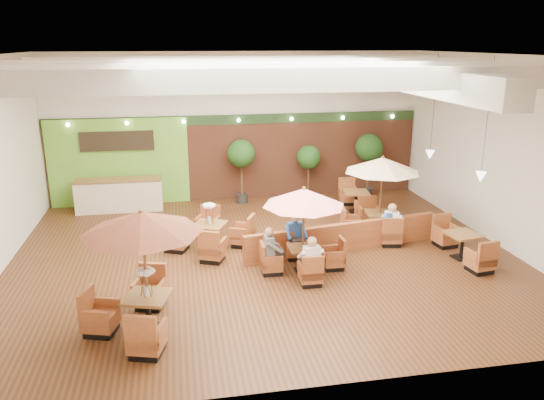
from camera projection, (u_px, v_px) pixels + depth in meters
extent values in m
plane|color=#381E0F|center=(265.00, 256.00, 15.01)|extent=(14.00, 14.00, 0.00)
cube|color=silver|center=(238.00, 127.00, 19.87)|extent=(14.00, 0.04, 5.50)
cube|color=silver|center=(326.00, 241.00, 8.56)|extent=(14.00, 0.04, 5.50)
cube|color=silver|center=(501.00, 152.00, 15.42)|extent=(0.04, 12.00, 5.50)
cube|color=white|center=(264.00, 55.00, 13.42)|extent=(14.00, 12.00, 0.04)
cube|color=brown|center=(239.00, 157.00, 20.14)|extent=(13.90, 0.10, 3.20)
cube|color=#1E3819|center=(238.00, 119.00, 19.71)|extent=(13.90, 0.12, 0.35)
cube|color=#68AE32|center=(119.00, 162.00, 19.33)|extent=(5.00, 0.08, 3.20)
cube|color=black|center=(117.00, 141.00, 19.02)|extent=(2.60, 0.08, 0.70)
cube|color=white|center=(393.00, 76.00, 14.18)|extent=(0.60, 11.00, 0.60)
cube|color=white|center=(300.00, 80.00, 9.76)|extent=(13.60, 0.12, 0.45)
cube|color=white|center=(273.00, 72.00, 12.30)|extent=(13.60, 0.12, 0.45)
cube|color=white|center=(256.00, 67.00, 14.75)|extent=(13.60, 0.12, 0.45)
cube|color=white|center=(244.00, 63.00, 17.29)|extent=(13.60, 0.12, 0.45)
cylinder|color=black|center=(488.00, 118.00, 13.94)|extent=(0.01, 0.01, 3.20)
cone|color=white|center=(481.00, 177.00, 14.40)|extent=(0.28, 0.28, 0.28)
cylinder|color=black|center=(434.00, 105.00, 16.77)|extent=(0.01, 0.01, 3.20)
cone|color=white|center=(430.00, 155.00, 17.23)|extent=(0.28, 0.28, 0.28)
sphere|color=#FFEAC6|center=(68.00, 125.00, 18.47)|extent=(0.14, 0.14, 0.14)
sphere|color=#FFEAC6|center=(127.00, 123.00, 18.81)|extent=(0.14, 0.14, 0.14)
sphere|color=#FFEAC6|center=(184.00, 122.00, 19.15)|extent=(0.14, 0.14, 0.14)
sphere|color=#FFEAC6|center=(239.00, 120.00, 19.50)|extent=(0.14, 0.14, 0.14)
sphere|color=#FFEAC6|center=(292.00, 119.00, 19.84)|extent=(0.14, 0.14, 0.14)
sphere|color=#FFEAC6|center=(343.00, 118.00, 20.19)|extent=(0.14, 0.14, 0.14)
sphere|color=#FFEAC6|center=(392.00, 116.00, 20.53)|extent=(0.14, 0.14, 0.14)
cube|color=beige|center=(119.00, 196.00, 18.89)|extent=(3.00, 0.70, 1.10)
cube|color=brown|center=(118.00, 180.00, 18.72)|extent=(3.00, 0.75, 0.06)
cube|color=brown|center=(344.00, 237.00, 15.27)|extent=(5.99, 1.23, 0.84)
cube|color=brown|center=(147.00, 297.00, 11.02)|extent=(1.09, 1.09, 0.06)
cylinder|color=black|center=(148.00, 312.00, 11.12)|extent=(0.10, 0.10, 0.68)
cube|color=black|center=(150.00, 328.00, 11.22)|extent=(0.58, 0.58, 0.04)
cube|color=brown|center=(147.00, 340.00, 10.22)|extent=(0.79, 0.79, 0.33)
cube|color=brown|center=(149.00, 333.00, 9.91)|extent=(0.64, 0.28, 0.72)
cube|color=brown|center=(131.00, 330.00, 10.20)|extent=(0.24, 0.56, 0.29)
cube|color=brown|center=(161.00, 332.00, 10.13)|extent=(0.24, 0.56, 0.29)
cube|color=black|center=(148.00, 351.00, 10.29)|extent=(0.70, 0.70, 0.14)
cube|color=brown|center=(150.00, 295.00, 12.06)|extent=(0.79, 0.79, 0.33)
cube|color=brown|center=(147.00, 278.00, 12.20)|extent=(0.64, 0.28, 0.72)
cube|color=brown|center=(163.00, 287.00, 11.97)|extent=(0.24, 0.56, 0.29)
cube|color=brown|center=(137.00, 286.00, 12.03)|extent=(0.24, 0.56, 0.29)
cube|color=black|center=(151.00, 304.00, 12.13)|extent=(0.70, 0.70, 0.14)
cube|color=brown|center=(101.00, 320.00, 10.97)|extent=(0.79, 0.79, 0.33)
cube|color=brown|center=(112.00, 304.00, 11.00)|extent=(0.28, 0.64, 0.72)
cube|color=brown|center=(106.00, 304.00, 11.20)|extent=(0.56, 0.24, 0.29)
cube|color=brown|center=(93.00, 318.00, 10.63)|extent=(0.56, 0.24, 0.29)
cube|color=black|center=(102.00, 330.00, 11.04)|extent=(0.70, 0.70, 0.14)
cylinder|color=brown|center=(146.00, 273.00, 10.86)|extent=(0.06, 0.06, 2.56)
cone|color=#552719|center=(142.00, 222.00, 10.54)|extent=(2.46, 2.46, 0.45)
sphere|color=brown|center=(141.00, 211.00, 10.48)|extent=(0.10, 0.10, 0.10)
cylinder|color=silver|center=(147.00, 291.00, 10.98)|extent=(0.10, 0.10, 0.22)
cube|color=brown|center=(303.00, 248.00, 13.88)|extent=(0.77, 0.77, 0.05)
cylinder|color=black|center=(303.00, 259.00, 13.97)|extent=(0.09, 0.09, 0.59)
cube|color=black|center=(302.00, 270.00, 14.06)|extent=(0.41, 0.41, 0.04)
cube|color=brown|center=(311.00, 275.00, 13.19)|extent=(0.56, 0.56, 0.28)
cube|color=brown|center=(313.00, 269.00, 12.90)|extent=(0.55, 0.10, 0.62)
cube|color=brown|center=(301.00, 269.00, 13.10)|extent=(0.08, 0.49, 0.25)
cube|color=brown|center=(321.00, 267.00, 13.18)|extent=(0.08, 0.49, 0.25)
cube|color=black|center=(310.00, 282.00, 13.25)|extent=(0.50, 0.50, 0.12)
cube|color=brown|center=(296.00, 250.00, 14.78)|extent=(0.56, 0.56, 0.28)
cube|color=brown|center=(294.00, 238.00, 14.92)|extent=(0.55, 0.10, 0.62)
cube|color=brown|center=(305.00, 243.00, 14.77)|extent=(0.08, 0.49, 0.25)
cube|color=brown|center=(287.00, 244.00, 14.69)|extent=(0.08, 0.49, 0.25)
cube|color=black|center=(295.00, 256.00, 14.84)|extent=(0.50, 0.50, 0.12)
cube|color=brown|center=(271.00, 264.00, 13.84)|extent=(0.56, 0.56, 0.28)
cube|color=brown|center=(280.00, 254.00, 13.81)|extent=(0.10, 0.55, 0.62)
cube|color=brown|center=(270.00, 254.00, 14.03)|extent=(0.49, 0.08, 0.25)
cube|color=brown|center=(273.00, 261.00, 13.55)|extent=(0.49, 0.08, 0.25)
cube|color=black|center=(271.00, 271.00, 13.90)|extent=(0.50, 0.50, 0.12)
cube|color=brown|center=(333.00, 259.00, 14.13)|extent=(0.56, 0.56, 0.28)
cube|color=brown|center=(325.00, 250.00, 14.01)|extent=(0.10, 0.55, 0.62)
cube|color=brown|center=(336.00, 257.00, 13.84)|extent=(0.49, 0.08, 0.25)
cube|color=brown|center=(331.00, 249.00, 14.32)|extent=(0.49, 0.08, 0.25)
cube|color=black|center=(333.00, 266.00, 14.19)|extent=(0.50, 0.50, 0.12)
cylinder|color=brown|center=(303.00, 231.00, 13.74)|extent=(0.06, 0.06, 2.22)
cone|color=#F87777|center=(304.00, 197.00, 13.48)|extent=(2.13, 2.13, 0.45)
sphere|color=brown|center=(304.00, 188.00, 13.41)|extent=(0.10, 0.10, 0.10)
cube|color=brown|center=(380.00, 213.00, 16.51)|extent=(0.95, 0.95, 0.06)
cylinder|color=black|center=(379.00, 224.00, 16.60)|extent=(0.10, 0.10, 0.64)
cube|color=black|center=(378.00, 234.00, 16.70)|extent=(0.50, 0.50, 0.04)
cube|color=brown|center=(390.00, 236.00, 15.76)|extent=(0.69, 0.69, 0.31)
cube|color=brown|center=(396.00, 229.00, 15.44)|extent=(0.61, 0.20, 0.68)
cube|color=brown|center=(381.00, 230.00, 15.70)|extent=(0.17, 0.54, 0.27)
cube|color=brown|center=(400.00, 230.00, 15.70)|extent=(0.17, 0.54, 0.27)
cube|color=black|center=(390.00, 243.00, 15.82)|extent=(0.62, 0.62, 0.14)
cube|color=brown|center=(368.00, 216.00, 17.49)|extent=(0.69, 0.69, 0.31)
cube|color=brown|center=(365.00, 206.00, 17.64)|extent=(0.61, 0.20, 0.68)
cube|color=brown|center=(377.00, 211.00, 17.44)|extent=(0.17, 0.54, 0.27)
cube|color=brown|center=(360.00, 211.00, 17.43)|extent=(0.17, 0.54, 0.27)
cube|color=black|center=(368.00, 223.00, 17.56)|extent=(0.62, 0.62, 0.14)
cube|color=brown|center=(351.00, 227.00, 16.47)|extent=(0.69, 0.69, 0.31)
cube|color=brown|center=(358.00, 218.00, 16.46)|extent=(0.20, 0.61, 0.68)
cube|color=brown|center=(350.00, 219.00, 16.68)|extent=(0.54, 0.17, 0.27)
cube|color=brown|center=(352.00, 224.00, 16.14)|extent=(0.54, 0.17, 0.27)
cube|color=black|center=(350.00, 234.00, 16.53)|extent=(0.62, 0.62, 0.14)
cylinder|color=brown|center=(380.00, 197.00, 16.36)|extent=(0.06, 0.06, 2.43)
cone|color=beige|center=(382.00, 165.00, 16.06)|extent=(2.33, 2.33, 0.45)
sphere|color=brown|center=(383.00, 157.00, 16.00)|extent=(0.10, 0.10, 0.10)
cube|color=brown|center=(210.00, 225.00, 15.37)|extent=(1.14, 1.14, 0.06)
cylinder|color=black|center=(210.00, 236.00, 15.48)|extent=(0.10, 0.10, 0.67)
cube|color=black|center=(210.00, 248.00, 15.58)|extent=(0.60, 0.60, 0.04)
cube|color=brown|center=(213.00, 251.00, 14.59)|extent=(0.83, 0.83, 0.32)
cube|color=brown|center=(217.00, 243.00, 14.29)|extent=(0.62, 0.35, 0.71)
cube|color=brown|center=(202.00, 243.00, 14.60)|extent=(0.30, 0.54, 0.28)
cube|color=brown|center=(222.00, 245.00, 14.46)|extent=(0.30, 0.54, 0.28)
cube|color=black|center=(213.00, 259.00, 14.65)|extent=(0.74, 0.74, 0.14)
cube|color=brown|center=(208.00, 228.00, 16.40)|extent=(0.83, 0.83, 0.32)
cube|color=brown|center=(204.00, 216.00, 16.53)|extent=(0.62, 0.35, 0.71)
cube|color=brown|center=(217.00, 222.00, 16.28)|extent=(0.30, 0.54, 0.28)
cube|color=brown|center=(199.00, 221.00, 16.41)|extent=(0.30, 0.54, 0.28)
cube|color=black|center=(208.00, 235.00, 16.47)|extent=(0.74, 0.74, 0.14)
cube|color=brown|center=(177.00, 241.00, 15.33)|extent=(0.83, 0.83, 0.32)
cube|color=brown|center=(184.00, 229.00, 15.39)|extent=(0.35, 0.62, 0.71)
cube|color=brown|center=(180.00, 231.00, 15.55)|extent=(0.54, 0.30, 0.28)
cube|color=brown|center=(172.00, 238.00, 15.00)|extent=(0.54, 0.30, 0.28)
cube|color=black|center=(177.00, 248.00, 15.40)|extent=(0.74, 0.74, 0.14)
cube|color=brown|center=(243.00, 236.00, 15.66)|extent=(0.83, 0.83, 0.32)
cube|color=brown|center=(235.00, 228.00, 15.43)|extent=(0.35, 0.62, 0.71)
cube|color=brown|center=(240.00, 233.00, 15.33)|extent=(0.54, 0.30, 0.28)
cube|color=brown|center=(246.00, 227.00, 15.88)|extent=(0.54, 0.30, 0.28)
cube|color=black|center=(243.00, 244.00, 15.73)|extent=(0.74, 0.74, 0.14)
cylinder|color=silver|center=(209.00, 220.00, 15.33)|extent=(0.10, 0.10, 0.22)
cube|color=brown|center=(463.00, 234.00, 14.67)|extent=(0.94, 0.94, 0.06)
cylinder|color=black|center=(462.00, 246.00, 14.77)|extent=(0.10, 0.10, 0.65)
cube|color=black|center=(461.00, 257.00, 14.87)|extent=(0.50, 0.50, 0.04)
cube|color=brown|center=(480.00, 261.00, 13.92)|extent=(0.69, 0.69, 0.31)
cube|color=brown|center=(486.00, 255.00, 13.59)|extent=(0.61, 0.18, 0.69)
cube|color=brown|center=(472.00, 256.00, 13.77)|extent=(0.15, 0.54, 0.27)
cube|color=brown|center=(490.00, 253.00, 13.95)|extent=(0.15, 0.54, 0.27)
cube|color=black|center=(479.00, 269.00, 13.98)|extent=(0.61, 0.61, 0.14)
cube|color=brown|center=(446.00, 237.00, 15.67)|extent=(0.69, 0.69, 0.31)
cube|color=brown|center=(443.00, 224.00, 15.83)|extent=(0.61, 0.18, 0.69)
cube|color=brown|center=(454.00, 229.00, 15.70)|extent=(0.15, 0.54, 0.27)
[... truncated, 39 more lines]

